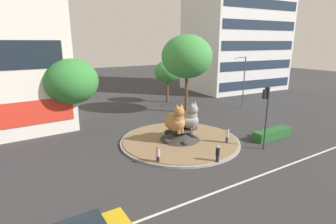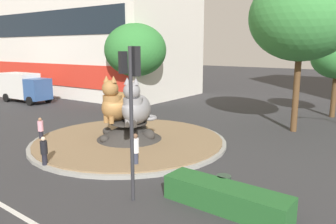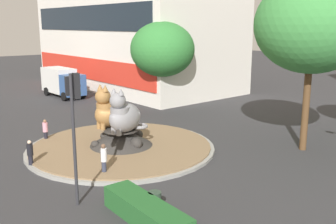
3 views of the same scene
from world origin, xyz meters
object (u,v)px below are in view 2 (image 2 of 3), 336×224
Objects in this scene: second_tree_near_tower at (302,17)px; pedestrian_pink_shirt at (41,129)px; cat_statue_grey at (136,107)px; pedestrian_black_shirt at (44,152)px; broadleaf_tree_behind_island at (135,50)px; pedestrian_white_shirt at (136,150)px; traffic_light_mast at (132,91)px; shophouse_block at (89,38)px; delivery_box_truck at (24,87)px; litter_bin at (223,187)px; cat_statue_tabby at (116,104)px.

second_tree_near_tower is 6.80× the size of pedestrian_pink_shirt.
cat_statue_grey is 6.10m from pedestrian_pink_shirt.
broadleaf_tree_behind_island is at bearing -82.44° from pedestrian_black_shirt.
broadleaf_tree_behind_island is 17.27m from pedestrian_white_shirt.
broadleaf_tree_behind_island reaches higher than traffic_light_mast.
broadleaf_tree_behind_island is (-13.47, 14.60, 1.28)m from traffic_light_mast.
cat_statue_grey is 1.80× the size of pedestrian_white_shirt.
cat_statue_grey reaches higher than pedestrian_white_shirt.
pedestrian_pink_shirt is 7.64m from pedestrian_white_shirt.
pedestrian_white_shirt is at bearing -38.18° from shophouse_block.
broadleaf_tree_behind_island is 5.12× the size of pedestrian_pink_shirt.
delivery_box_truck reaches higher than litter_bin.
cat_statue_tabby reaches higher than pedestrian_black_shirt.
cat_statue_tabby is 0.29× the size of second_tree_near_tower.
delivery_box_truck is 7.11× the size of litter_bin.
cat_statue_tabby is 1.93× the size of pedestrian_black_shirt.
cat_statue_grey is 2.03× the size of pedestrian_pink_shirt.
litter_bin is at bearing -37.61° from broadleaf_tree_behind_island.
cat_statue_grey is 0.30× the size of second_tree_near_tower.
pedestrian_white_shirt is 0.27× the size of delivery_box_truck.
cat_statue_grey is at bearing -16.61° from delivery_box_truck.
pedestrian_pink_shirt is (-11.28, -12.23, -6.82)m from second_tree_near_tower.
shophouse_block is 25.35m from pedestrian_pink_shirt.
broadleaf_tree_behind_island is (-8.80, 9.44, 3.13)m from cat_statue_grey.
cat_statue_grey is 0.55× the size of traffic_light_mast.
pedestrian_pink_shirt is (-3.54, -2.96, -1.52)m from cat_statue_tabby.
cat_statue_grey is 0.49× the size of delivery_box_truck.
pedestrian_pink_shirt is (-9.76, 2.15, -3.36)m from traffic_light_mast.
shophouse_block reaches higher than cat_statue_grey.
litter_bin is at bearing -33.84° from shophouse_block.
pedestrian_white_shirt reaches higher than pedestrian_pink_shirt.
broadleaf_tree_behind_island is (13.28, -5.33, -1.52)m from shophouse_block.
shophouse_block reaches higher than pedestrian_white_shirt.
shophouse_block is 34.97m from litter_bin.
traffic_light_mast reaches higher than delivery_box_truck.
broadleaf_tree_behind_island is 15.16m from second_tree_near_tower.
broadleaf_tree_behind_island is 20.97m from litter_bin.
cat_statue_tabby is at bearing -164.06° from pedestrian_white_shirt.
cat_statue_tabby is at bearing -52.61° from broadleaf_tree_behind_island.
second_tree_near_tower is at bearing -136.44° from pedestrian_black_shirt.
pedestrian_black_shirt is (21.13, -20.15, -6.15)m from shophouse_block.
cat_statue_tabby is 25.74m from shophouse_block.
traffic_light_mast is at bearing 1.29° from pedestrian_white_shirt.
cat_statue_grey is 7.19m from traffic_light_mast.
pedestrian_white_shirt is 1.93× the size of litter_bin.
second_tree_near_tower is 1.65× the size of delivery_box_truck.
litter_bin is (16.13, -12.43, -5.00)m from broadleaf_tree_behind_island.
second_tree_near_tower is 27.58m from delivery_box_truck.
cat_statue_grey is 0.40× the size of broadleaf_tree_behind_island.
shophouse_block is at bearing -165.90° from pedestrian_white_shirt.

